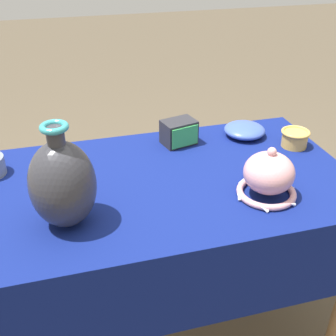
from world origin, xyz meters
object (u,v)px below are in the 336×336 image
(vase_tall_bulbous, at_px, (63,184))
(cup_wide_ochre, at_px, (295,138))
(mosaic_tile_box, at_px, (179,132))
(bowl_shallow_cobalt, at_px, (245,130))
(vase_dome_bell, at_px, (268,176))

(vase_tall_bulbous, height_order, cup_wide_ochre, vase_tall_bulbous)
(mosaic_tile_box, height_order, bowl_shallow_cobalt, mosaic_tile_box)
(cup_wide_ochre, distance_m, bowl_shallow_cobalt, 0.21)
(vase_dome_bell, relative_size, cup_wide_ochre, 1.84)
(vase_tall_bulbous, distance_m, mosaic_tile_box, 0.62)
(mosaic_tile_box, bearing_deg, vase_tall_bulbous, -152.48)
(cup_wide_ochre, bearing_deg, mosaic_tile_box, 161.74)
(vase_dome_bell, distance_m, mosaic_tile_box, 0.46)
(vase_tall_bulbous, xyz_separation_m, bowl_shallow_cobalt, (0.75, 0.40, -0.11))
(vase_dome_bell, bearing_deg, cup_wide_ochre, 47.29)
(cup_wide_ochre, xyz_separation_m, bowl_shallow_cobalt, (-0.15, 0.14, -0.01))
(vase_tall_bulbous, bearing_deg, cup_wide_ochre, 16.28)
(vase_dome_bell, bearing_deg, mosaic_tile_box, 111.60)
(vase_tall_bulbous, height_order, bowl_shallow_cobalt, vase_tall_bulbous)
(cup_wide_ochre, bearing_deg, vase_tall_bulbous, -163.72)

